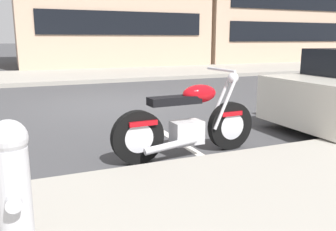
{
  "coord_description": "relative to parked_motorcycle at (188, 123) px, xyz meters",
  "views": [
    {
      "loc": [
        -2.17,
        -7.96,
        1.5
      ],
      "look_at": [
        -0.32,
        -3.66,
        0.5
      ],
      "focal_mm": 38.09,
      "sensor_mm": 36.0,
      "label": 1
    }
  ],
  "objects": [
    {
      "name": "parking_stall_stripe",
      "position": [
        0.15,
        0.26,
        -0.43
      ],
      "size": [
        0.12,
        2.2,
        0.01
      ],
      "primitive_type": "cube",
      "color": "silver",
      "rests_on": "ground"
    },
    {
      "name": "sidewalk_far_curb",
      "position": [
        12.15,
        10.71,
        -0.37
      ],
      "size": [
        120.0,
        5.0,
        0.14
      ],
      "primitive_type": "cube",
      "color": "gray",
      "rests_on": "ground"
    },
    {
      "name": "parked_motorcycle",
      "position": [
        0.0,
        0.0,
        0.0
      ],
      "size": [
        2.03,
        0.62,
        1.13
      ],
      "rotation": [
        0.0,
        0.0,
        0.04
      ],
      "color": "black",
      "rests_on": "ground"
    },
    {
      "name": "fire_hydrant",
      "position": [
        -2.09,
        -1.67,
        0.17
      ],
      "size": [
        0.24,
        0.36,
        0.88
      ],
      "color": "#B7B7BC",
      "rests_on": "sidewalk_near_curb"
    },
    {
      "name": "ground_plane",
      "position": [
        0.15,
        3.93,
        -0.44
      ],
      "size": [
        260.0,
        260.0,
        0.0
      ],
      "primitive_type": "plane",
      "color": "#3D3D3F"
    }
  ]
}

